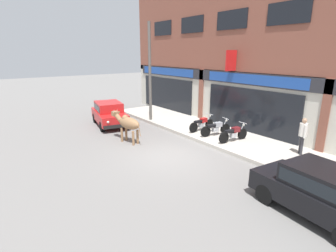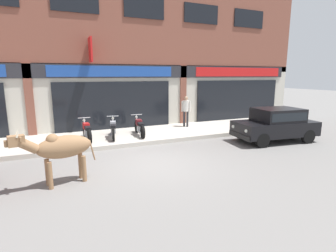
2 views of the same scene
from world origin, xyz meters
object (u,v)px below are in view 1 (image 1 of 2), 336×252
at_px(motorcycle_2, 233,134).
at_px(car_0, 321,190).
at_px(car_1, 109,113).
at_px(motorcycle_1, 216,128).
at_px(cow, 128,123).
at_px(pedestrian, 303,132).
at_px(utility_pole, 150,73).
at_px(motorcycle_0, 202,124).

bearing_deg(motorcycle_2, car_0, -27.63).
height_order(car_1, motorcycle_1, car_1).
bearing_deg(cow, pedestrian, 38.51).
bearing_deg(car_0, motorcycle_1, 156.82).
relative_size(car_0, motorcycle_1, 2.08).
height_order(car_0, car_1, same).
xyz_separation_m(car_1, motorcycle_1, (5.81, 3.41, -0.25)).
xyz_separation_m(cow, pedestrian, (6.27, 4.99, 0.16)).
bearing_deg(pedestrian, utility_pole, -168.02).
distance_m(car_0, utility_pole, 11.81).
bearing_deg(motorcycle_2, pedestrian, 18.78).
xyz_separation_m(car_1, motorcycle_2, (7.01, 3.41, -0.25)).
height_order(motorcycle_1, utility_pole, utility_pole).
relative_size(car_0, motorcycle_2, 2.06).
bearing_deg(motorcycle_1, car_0, -23.18).
height_order(motorcycle_0, utility_pole, utility_pole).
relative_size(car_1, utility_pole, 0.63).
distance_m(car_0, car_1, 12.34).
bearing_deg(motorcycle_0, motorcycle_2, -0.77).
height_order(motorcycle_1, pedestrian, pedestrian).
bearing_deg(motorcycle_2, motorcycle_0, 179.23).
xyz_separation_m(car_0, motorcycle_1, (-6.52, 2.79, -0.25)).
xyz_separation_m(cow, car_0, (8.72, 1.23, -0.19)).
xyz_separation_m(car_0, car_1, (-12.33, -0.62, 0.00)).
xyz_separation_m(car_1, motorcycle_0, (4.71, 3.44, -0.25)).
xyz_separation_m(motorcycle_2, utility_pole, (-6.09, -0.93, 2.64)).
distance_m(car_0, motorcycle_0, 8.12).
bearing_deg(motorcycle_0, car_0, -20.30).
bearing_deg(pedestrian, motorcycle_0, -169.63).
relative_size(car_0, car_1, 0.98).
xyz_separation_m(cow, motorcycle_1, (2.21, 4.02, -0.44)).
height_order(car_1, utility_pole, utility_pole).
bearing_deg(motorcycle_2, utility_pole, -171.36).
bearing_deg(pedestrian, car_1, -156.05).
relative_size(car_1, motorcycle_0, 2.10).
xyz_separation_m(motorcycle_0, utility_pole, (-3.80, -0.96, 2.64)).
relative_size(motorcycle_0, utility_pole, 0.30).
bearing_deg(cow, car_0, 8.00).
height_order(motorcycle_1, motorcycle_2, same).
bearing_deg(motorcycle_0, motorcycle_1, -1.39).
bearing_deg(pedestrian, car_0, -56.87).
bearing_deg(motorcycle_1, motorcycle_0, 178.61).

